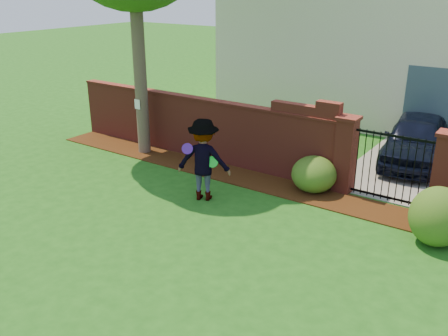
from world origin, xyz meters
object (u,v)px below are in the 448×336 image
Objects in this scene: car at (415,142)px; frisbee_purple at (187,149)px; man at (203,160)px; frisbee_green at (212,162)px.

frisbee_purple reaches higher than car.
man is 7.73× the size of frisbee_purple.
car is at bearing -147.28° from man.
man is at bearing -178.27° from frisbee_green.
car is at bearing 58.75° from frisbee_green.
frisbee_purple is 0.65m from frisbee_green.
frisbee_green is at bearing 42.56° from frisbee_purple.
car is 6.18m from man.
car is 6.04m from frisbee_green.
frisbee_purple reaches higher than frisbee_green.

